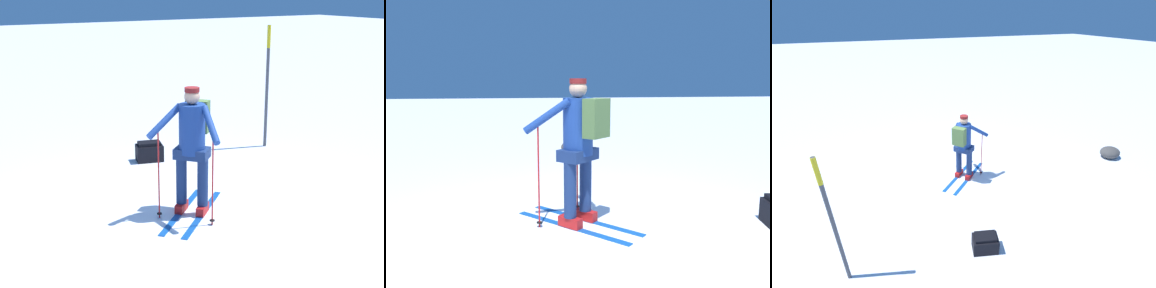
% 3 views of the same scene
% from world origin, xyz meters
% --- Properties ---
extents(ground_plane, '(80.00, 80.00, 0.00)m').
position_xyz_m(ground_plane, '(0.00, 0.00, 0.00)').
color(ground_plane, white).
extents(skier, '(1.51, 1.42, 1.78)m').
position_xyz_m(skier, '(-0.17, -0.13, 1.04)').
color(skier, '#144C9E').
rests_on(skier, ground_plane).
extents(dropped_backpack, '(0.54, 0.43, 0.36)m').
position_xyz_m(dropped_backpack, '(0.33, 2.26, 0.17)').
color(dropped_backpack, black).
rests_on(dropped_backpack, ground_plane).
extents(trail_marker, '(0.07, 0.07, 2.36)m').
position_xyz_m(trail_marker, '(2.72, 1.95, 1.37)').
color(trail_marker, '#4C4C51').
rests_on(trail_marker, ground_plane).
extents(rock_boulder, '(0.61, 0.51, 0.33)m').
position_xyz_m(rock_boulder, '(-4.76, 0.51, 0.17)').
color(rock_boulder, '#474442').
rests_on(rock_boulder, ground_plane).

